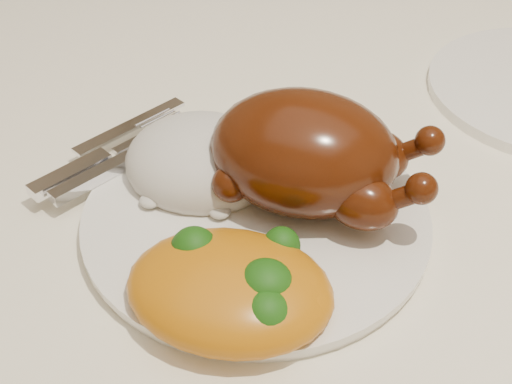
% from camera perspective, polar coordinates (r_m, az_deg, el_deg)
% --- Properties ---
extents(dining_table, '(1.60, 0.90, 0.76)m').
position_cam_1_polar(dining_table, '(0.72, 9.77, -0.12)').
color(dining_table, brown).
rests_on(dining_table, floor).
extents(tablecloth, '(1.73, 1.03, 0.18)m').
position_cam_1_polar(tablecloth, '(0.68, 10.45, 4.64)').
color(tablecloth, white).
rests_on(tablecloth, dining_table).
extents(dinner_plate, '(0.31, 0.31, 0.01)m').
position_cam_1_polar(dinner_plate, '(0.52, 0.00, -2.14)').
color(dinner_plate, white).
rests_on(dinner_plate, tablecloth).
extents(roast_chicken, '(0.18, 0.13, 0.09)m').
position_cam_1_polar(roast_chicken, '(0.51, 4.27, 3.10)').
color(roast_chicken, '#4F1B08').
rests_on(roast_chicken, dinner_plate).
extents(rice_mound, '(0.14, 0.14, 0.06)m').
position_cam_1_polar(rice_mound, '(0.55, -4.34, 2.39)').
color(rice_mound, silver).
rests_on(rice_mound, dinner_plate).
extents(mac_and_cheese, '(0.15, 0.13, 0.05)m').
position_cam_1_polar(mac_and_cheese, '(0.45, -1.41, -7.78)').
color(mac_and_cheese, '#C3700C').
rests_on(mac_and_cheese, dinner_plate).
extents(cutlery, '(0.06, 0.16, 0.01)m').
position_cam_1_polar(cutlery, '(0.57, -12.34, 2.54)').
color(cutlery, silver).
rests_on(cutlery, dinner_plate).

